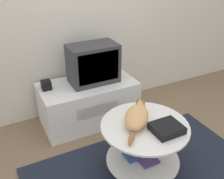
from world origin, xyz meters
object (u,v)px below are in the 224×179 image
(speaker, at_px, (46,85))
(cat, at_px, (137,116))
(dvd_box, at_px, (167,128))
(tv, at_px, (93,64))

(speaker, bearing_deg, cat, -61.50)
(speaker, xyz_separation_m, dvd_box, (0.68, -1.20, -0.00))
(speaker, distance_m, dvd_box, 1.38)
(tv, distance_m, cat, 0.93)
(speaker, xyz_separation_m, cat, (0.53, -0.98, 0.03))
(speaker, height_order, dvd_box, speaker)
(cat, bearing_deg, tv, 40.73)
(dvd_box, relative_size, cat, 0.51)
(tv, relative_size, cat, 1.14)
(tv, bearing_deg, speaker, 173.90)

